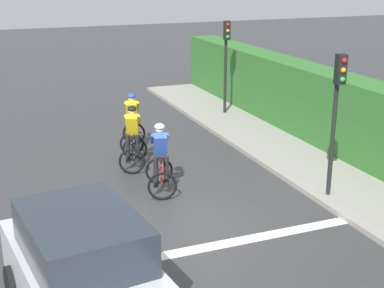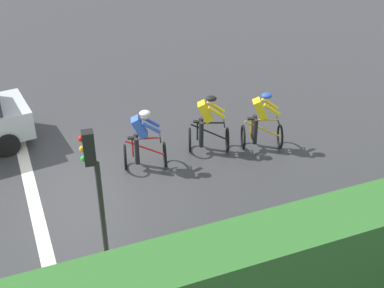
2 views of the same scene
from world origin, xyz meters
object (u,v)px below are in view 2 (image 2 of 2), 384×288
Objects in this scene: cyclist_lead at (261,122)px; traffic_light_near_crossing at (96,185)px; cyclist_second at (207,125)px; cyclist_mid at (143,141)px.

cyclist_lead is 6.19m from traffic_light_near_crossing.
cyclist_second is 5.34m from traffic_light_near_crossing.
cyclist_second is at bearing -105.41° from cyclist_lead.
cyclist_second is (-0.39, -1.41, 0.00)m from cyclist_lead.
cyclist_lead and cyclist_second have the same top height.
cyclist_lead is at bearing 85.62° from cyclist_mid.
cyclist_lead is 3.27m from cyclist_mid.
cyclist_second is at bearing 133.84° from traffic_light_near_crossing.
cyclist_lead is at bearing 121.76° from traffic_light_near_crossing.
traffic_light_near_crossing is at bearing -58.24° from cyclist_lead.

